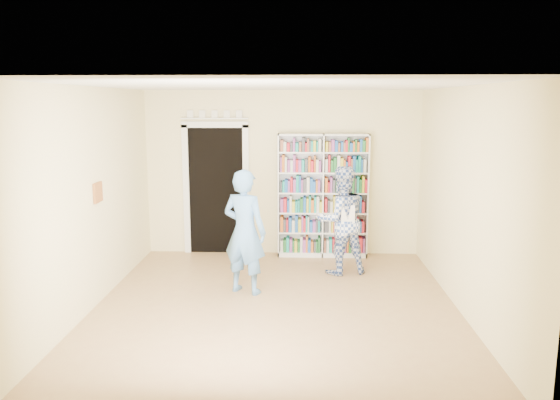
% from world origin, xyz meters
% --- Properties ---
extents(floor, '(5.00, 5.00, 0.00)m').
position_xyz_m(floor, '(0.00, 0.00, 0.00)').
color(floor, '#986F49').
rests_on(floor, ground).
extents(ceiling, '(5.00, 5.00, 0.00)m').
position_xyz_m(ceiling, '(0.00, 0.00, 2.70)').
color(ceiling, white).
rests_on(ceiling, wall_back).
extents(wall_back, '(4.50, 0.00, 4.50)m').
position_xyz_m(wall_back, '(0.00, 2.50, 1.35)').
color(wall_back, beige).
rests_on(wall_back, floor).
extents(wall_left, '(0.00, 5.00, 5.00)m').
position_xyz_m(wall_left, '(-2.25, 0.00, 1.35)').
color(wall_left, beige).
rests_on(wall_left, floor).
extents(wall_right, '(0.00, 5.00, 5.00)m').
position_xyz_m(wall_right, '(2.25, 0.00, 1.35)').
color(wall_right, beige).
rests_on(wall_right, floor).
extents(bookshelf, '(1.46, 0.27, 2.01)m').
position_xyz_m(bookshelf, '(0.66, 2.34, 1.02)').
color(bookshelf, white).
rests_on(bookshelf, floor).
extents(doorway, '(1.10, 0.08, 2.43)m').
position_xyz_m(doorway, '(-1.10, 2.48, 1.18)').
color(doorway, black).
rests_on(doorway, floor).
extents(wall_art, '(0.03, 0.25, 0.25)m').
position_xyz_m(wall_art, '(-2.23, 0.20, 1.40)').
color(wall_art, maroon).
rests_on(wall_art, wall_left).
extents(man_blue, '(0.71, 0.60, 1.66)m').
position_xyz_m(man_blue, '(-0.43, 0.54, 0.83)').
color(man_blue, '#5484BB').
rests_on(man_blue, floor).
extents(man_plaid, '(0.92, 0.81, 1.60)m').
position_xyz_m(man_plaid, '(0.90, 1.42, 0.80)').
color(man_plaid, '#2D478C').
rests_on(man_plaid, floor).
extents(paper_sheet, '(0.19, 0.03, 0.28)m').
position_xyz_m(paper_sheet, '(0.98, 1.20, 0.93)').
color(paper_sheet, white).
rests_on(paper_sheet, man_plaid).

